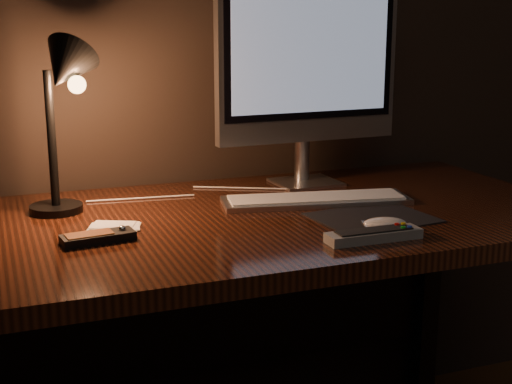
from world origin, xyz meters
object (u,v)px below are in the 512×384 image
object	(u,v)px
mouse	(385,225)
desk	(225,261)
keyboard	(316,199)
tv_remote	(374,235)
desk_lamp	(63,94)
monitor	(309,65)
media_remote	(98,237)

from	to	relation	value
mouse	desk	bearing A→B (deg)	151.12
keyboard	tv_remote	world-z (taller)	tv_remote
keyboard	mouse	bearing A→B (deg)	-70.28
mouse	desk_lamp	xyz separation A→B (m)	(-0.60, 0.35, 0.26)
monitor	desk_lamp	world-z (taller)	monitor
monitor	keyboard	xyz separation A→B (m)	(-0.06, -0.19, -0.30)
monitor	keyboard	distance (m)	0.37
desk	keyboard	bearing A→B (deg)	-7.66
tv_remote	desk_lamp	size ratio (longest dim) A/B	0.49
monitor	keyboard	world-z (taller)	monitor
mouse	desk_lamp	size ratio (longest dim) A/B	0.23
desk	media_remote	distance (m)	0.38
keyboard	monitor	bearing A→B (deg)	82.13
media_remote	tv_remote	size ratio (longest dim) A/B	0.75
media_remote	desk_lamp	size ratio (longest dim) A/B	0.37
keyboard	mouse	size ratio (longest dim) A/B	4.89
keyboard	desk_lamp	distance (m)	0.63
desk_lamp	desk	bearing A→B (deg)	3.44
monitor	desk_lamp	bearing A→B (deg)	-174.00
keyboard	mouse	world-z (taller)	same
desk	tv_remote	size ratio (longest dim) A/B	8.09
monitor	media_remote	size ratio (longest dim) A/B	3.57
desk	media_remote	size ratio (longest dim) A/B	10.81
desk	tv_remote	xyz separation A→B (m)	(0.20, -0.34, 0.14)
monitor	tv_remote	world-z (taller)	monitor
mouse	media_remote	xyz separation A→B (m)	(-0.57, 0.13, 0.00)
tv_remote	media_remote	bearing A→B (deg)	160.67
desk	mouse	distance (m)	0.41
mouse	desk_lamp	world-z (taller)	desk_lamp
desk	desk_lamp	distance (m)	0.53
desk	keyboard	distance (m)	0.26
media_remote	tv_remote	world-z (taller)	same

